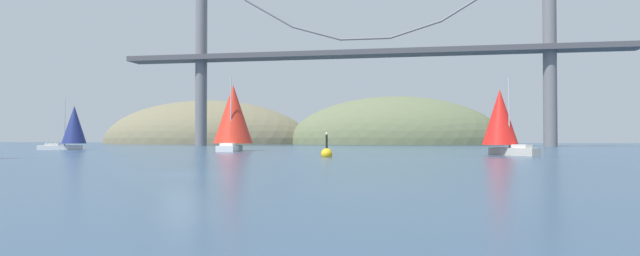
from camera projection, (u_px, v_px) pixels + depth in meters
ground_plane at (185, 175)px, 26.56m from camera, size 360.00×360.00×0.00m
headland_center at (395, 144)px, 158.42m from camera, size 64.84×44.00×28.67m
headland_left at (206, 144)px, 169.23m from camera, size 67.93×44.00×27.77m
suspension_bridge at (365, 50)px, 120.40m from camera, size 115.49×6.00×45.01m
sailboat_scarlet_sail at (233, 116)px, 75.62m from camera, size 6.49×9.65×10.55m
sailboat_red_spinnaker at (501, 119)px, 57.04m from camera, size 6.24×6.68×8.34m
sailboat_navy_sail at (73, 127)px, 83.19m from camera, size 7.46×5.44×7.97m
channel_buoy at (327, 153)px, 51.04m from camera, size 1.10×1.10×2.64m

